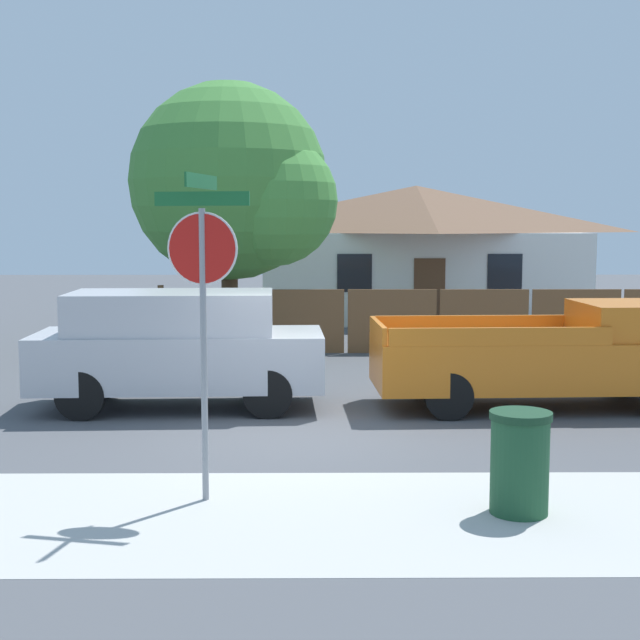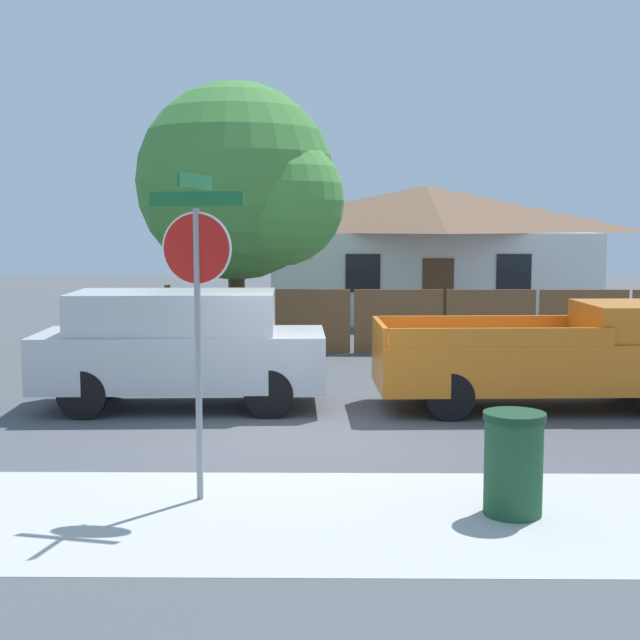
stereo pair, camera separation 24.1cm
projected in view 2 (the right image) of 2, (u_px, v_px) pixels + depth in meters
ground_plane at (296, 434)px, 12.70m from camera, size 80.00×80.00×0.00m
sidewalk_strip at (283, 516)px, 9.13m from camera, size 36.00×3.20×0.01m
wooden_fence at (445, 321)px, 20.58m from camera, size 12.95×0.12×1.58m
house at (425, 248)px, 29.08m from camera, size 10.41×7.68×4.22m
oak_tree at (245, 186)px, 21.23m from camera, size 4.97×4.73×6.36m
red_suv at (180, 345)px, 14.44m from camera, size 4.68×2.04×1.90m
orange_pickup at (559, 356)px, 14.40m from camera, size 5.53×2.13×1.72m
stop_sign at (197, 278)px, 9.44m from camera, size 1.03×0.92×3.51m
trash_bin at (513, 463)px, 9.13m from camera, size 0.64×0.64×1.07m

